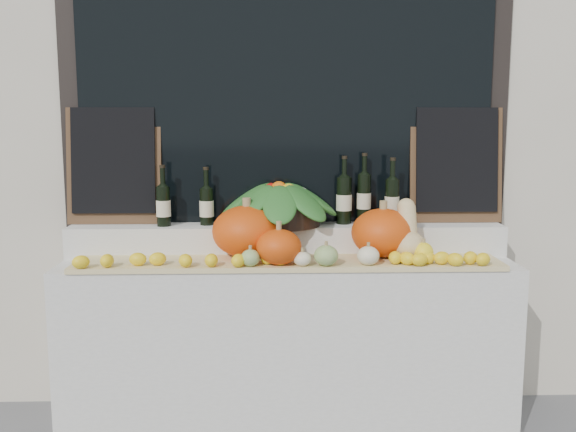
{
  "coord_description": "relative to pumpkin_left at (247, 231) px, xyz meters",
  "views": [
    {
      "loc": [
        -0.09,
        -1.7,
        1.6
      ],
      "look_at": [
        0.0,
        1.45,
        1.12
      ],
      "focal_mm": 40.0,
      "sensor_mm": 36.0,
      "label": 1
    }
  ],
  "objects": [
    {
      "name": "chalkboard_left",
      "position": [
        -0.71,
        0.25,
        0.33
      ],
      "size": [
        0.5,
        0.1,
        0.62
      ],
      "rotation": [
        -0.11,
        0.0,
        0.0
      ],
      "color": "#4C331E",
      "rests_on": "rear_tier"
    },
    {
      "name": "wine_bottle_near_right",
      "position": [
        0.62,
        0.21,
        0.14
      ],
      "size": [
        0.08,
        0.08,
        0.38
      ],
      "color": "black",
      "rests_on": "rear_tier"
    },
    {
      "name": "pumpkin_right",
      "position": [
        0.69,
        -0.02,
        -0.01
      ],
      "size": [
        0.38,
        0.38,
        0.25
      ],
      "primitive_type": "ellipsoid",
      "rotation": [
        0.0,
        0.0,
        -0.2
      ],
      "color": "#DA490B",
      "rests_on": "straw_bedding"
    },
    {
      "name": "straw_bedding",
      "position": [
        0.21,
        -0.09,
        -0.14
      ],
      "size": [
        2.1,
        0.32,
        0.02
      ],
      "primitive_type": "cube",
      "color": "tan",
      "rests_on": "display_sill"
    },
    {
      "name": "storefront_facade",
      "position": [
        0.21,
        0.75,
        1.21
      ],
      "size": [
        7.0,
        0.94,
        4.5
      ],
      "color": "beige",
      "rests_on": "ground"
    },
    {
      "name": "wine_bottle_far_right",
      "position": [
        0.76,
        0.14,
        0.13
      ],
      "size": [
        0.08,
        0.08,
        0.36
      ],
      "color": "black",
      "rests_on": "rear_tier"
    },
    {
      "name": "rear_tier",
      "position": [
        0.21,
        0.18,
        -0.08
      ],
      "size": [
        2.3,
        0.25,
        0.16
      ],
      "primitive_type": "cube",
      "color": "silver",
      "rests_on": "display_sill"
    },
    {
      "name": "lemon_heap",
      "position": [
        0.21,
        -0.2,
        -0.1
      ],
      "size": [
        2.2,
        0.16,
        0.06
      ],
      "primitive_type": null,
      "color": "yellow",
      "rests_on": "straw_bedding"
    },
    {
      "name": "chalkboard_right",
      "position": [
        1.13,
        0.25,
        0.33
      ],
      "size": [
        0.5,
        0.1,
        0.62
      ],
      "rotation": [
        -0.11,
        0.0,
        0.0
      ],
      "color": "#4C331E",
      "rests_on": "rear_tier"
    },
    {
      "name": "display_sill",
      "position": [
        0.21,
        0.03,
        -0.6
      ],
      "size": [
        2.3,
        0.55,
        0.88
      ],
      "primitive_type": "cube",
      "color": "silver",
      "rests_on": "ground"
    },
    {
      "name": "butternut_squash",
      "position": [
        0.8,
        -0.08,
        -0.01
      ],
      "size": [
        0.16,
        0.22,
        0.3
      ],
      "color": "#DABA80",
      "rests_on": "straw_bedding"
    },
    {
      "name": "pumpkin_center",
      "position": [
        0.16,
        -0.17,
        -0.05
      ],
      "size": [
        0.23,
        0.23,
        0.17
      ],
      "primitive_type": "ellipsoid",
      "rotation": [
        0.0,
        0.0,
        -0.03
      ],
      "color": "#DA490B",
      "rests_on": "straw_bedding"
    },
    {
      "name": "produce_bowl",
      "position": [
        0.16,
        0.17,
        0.12
      ],
      "size": [
        0.66,
        0.66,
        0.24
      ],
      "color": "black",
      "rests_on": "rear_tier"
    },
    {
      "name": "wine_bottle_far_left",
      "position": [
        -0.44,
        0.16,
        0.11
      ],
      "size": [
        0.08,
        0.08,
        0.32
      ],
      "color": "black",
      "rests_on": "rear_tier"
    },
    {
      "name": "wine_bottle_near_left",
      "position": [
        -0.22,
        0.19,
        0.11
      ],
      "size": [
        0.08,
        0.08,
        0.31
      ],
      "color": "black",
      "rests_on": "rear_tier"
    },
    {
      "name": "decorative_gourds",
      "position": [
        0.38,
        -0.2,
        -0.08
      ],
      "size": [
        0.93,
        0.15,
        0.15
      ],
      "color": "#2F6D20",
      "rests_on": "straw_bedding"
    },
    {
      "name": "wine_bottle_tall",
      "position": [
        0.51,
        0.2,
        0.13
      ],
      "size": [
        0.08,
        0.08,
        0.36
      ],
      "color": "black",
      "rests_on": "rear_tier"
    },
    {
      "name": "pumpkin_left",
      "position": [
        0.0,
        0.0,
        0.0
      ],
      "size": [
        0.35,
        0.35,
        0.26
      ],
      "primitive_type": "ellipsoid",
      "rotation": [
        0.0,
        0.0,
        -0.0
      ],
      "color": "#DA490B",
      "rests_on": "straw_bedding"
    }
  ]
}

